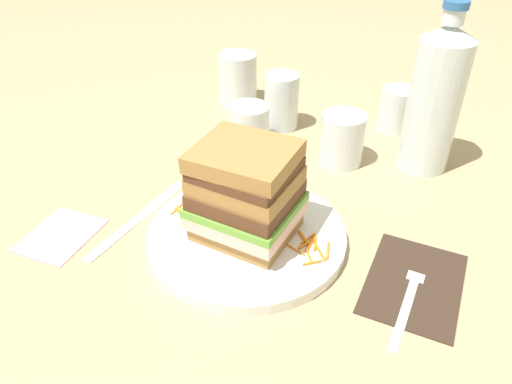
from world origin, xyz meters
name	(u,v)px	position (x,y,z in m)	size (l,w,h in m)	color
ground_plane	(233,237)	(0.00, 0.00, 0.00)	(3.00, 3.00, 0.00)	tan
main_plate	(248,234)	(0.02, 0.00, 0.01)	(0.26, 0.26, 0.02)	white
sandwich	(247,192)	(0.02, 0.00, 0.08)	(0.14, 0.13, 0.12)	#A87A42
carrot_shred_0	(180,211)	(-0.08, 0.01, 0.02)	(0.00, 0.00, 0.02)	orange
carrot_shred_1	(178,208)	(-0.09, 0.01, 0.02)	(0.00, 0.00, 0.03)	orange
carrot_shred_2	(194,212)	(-0.06, 0.01, 0.02)	(0.00, 0.00, 0.03)	orange
carrot_shred_3	(191,206)	(-0.07, 0.02, 0.02)	(0.00, 0.00, 0.03)	orange
carrot_shred_4	(202,210)	(-0.05, 0.02, 0.02)	(0.00, 0.00, 0.03)	orange
carrot_shred_5	(205,206)	(-0.05, 0.03, 0.02)	(0.00, 0.00, 0.02)	orange
carrot_shred_6	(194,218)	(-0.06, 0.00, 0.02)	(0.00, 0.00, 0.02)	orange
carrot_shred_7	(182,213)	(-0.08, 0.00, 0.02)	(0.00, 0.00, 0.03)	orange
carrot_shred_8	(200,202)	(-0.06, 0.03, 0.02)	(0.00, 0.00, 0.02)	orange
carrot_shred_9	(321,253)	(0.12, -0.01, 0.02)	(0.00, 0.00, 0.03)	orange
carrot_shred_10	(315,244)	(0.11, 0.01, 0.02)	(0.00, 0.00, 0.03)	orange
carrot_shred_11	(308,239)	(0.10, 0.01, 0.02)	(0.00, 0.00, 0.03)	orange
carrot_shred_12	(304,238)	(0.09, 0.01, 0.02)	(0.00, 0.00, 0.03)	orange
carrot_shred_13	(304,246)	(0.10, 0.00, 0.02)	(0.00, 0.00, 0.02)	orange
carrot_shred_14	(312,263)	(0.11, -0.03, 0.02)	(0.00, 0.00, 0.02)	orange
carrot_shred_15	(295,249)	(0.09, -0.01, 0.02)	(0.00, 0.00, 0.03)	orange
carrot_shred_16	(309,256)	(0.11, -0.02, 0.02)	(0.00, 0.00, 0.02)	orange
carrot_shred_17	(327,252)	(0.13, 0.00, 0.02)	(0.00, 0.00, 0.03)	orange
carrot_shred_18	(311,243)	(0.10, 0.01, 0.02)	(0.00, 0.00, 0.03)	orange
napkin_dark	(414,281)	(0.23, 0.00, 0.00)	(0.11, 0.15, 0.00)	#38281E
fork	(411,292)	(0.23, -0.02, 0.00)	(0.03, 0.17, 0.00)	silver
knife	(136,220)	(-0.14, -0.02, 0.00)	(0.04, 0.20, 0.00)	silver
juice_glass	(342,142)	(0.09, 0.24, 0.04)	(0.07, 0.07, 0.08)	white
water_bottle	(435,99)	(0.21, 0.28, 0.12)	(0.08, 0.08, 0.26)	silver
empty_tumbler_0	(238,79)	(-0.16, 0.39, 0.05)	(0.07, 0.07, 0.10)	silver
empty_tumbler_1	(396,109)	(0.15, 0.39, 0.04)	(0.06, 0.06, 0.08)	silver
empty_tumbler_2	(281,101)	(-0.04, 0.32, 0.05)	(0.06, 0.06, 0.10)	silver
empty_tumbler_3	(249,126)	(-0.07, 0.23, 0.04)	(0.07, 0.07, 0.07)	silver
napkin_pink	(60,235)	(-0.21, -0.08, 0.00)	(0.08, 0.10, 0.00)	pink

